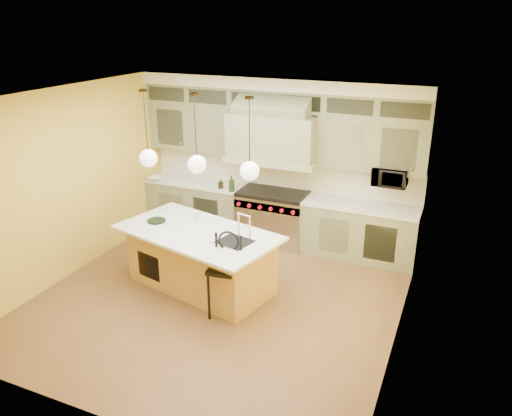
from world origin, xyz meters
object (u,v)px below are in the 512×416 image
at_px(range, 273,217).
at_px(microwave, 390,177).
at_px(kitchen_island, 201,258).
at_px(counter_stool, 226,270).

bearing_deg(range, microwave, 3.12).
height_order(range, microwave, microwave).
bearing_deg(range, kitchen_island, -101.73).
bearing_deg(kitchen_island, range, 91.78).
distance_m(range, counter_stool, 2.43).
relative_size(range, counter_stool, 1.02).
distance_m(range, microwave, 2.18).
relative_size(range, microwave, 2.21).
bearing_deg(microwave, range, -176.88).
height_order(kitchen_island, counter_stool, kitchen_island).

